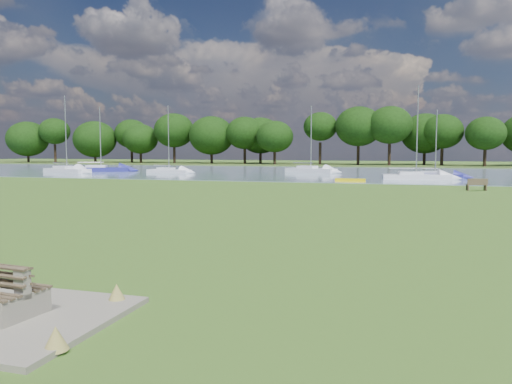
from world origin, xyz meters
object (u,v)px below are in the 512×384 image
(kayak, at_px, (350,180))
(sailboat_1, at_px, (415,175))
(sailboat_6, at_px, (67,169))
(sailboat_3, at_px, (169,170))
(riverbank_bench, at_px, (477,185))
(sailboat_5, at_px, (434,174))
(sailboat_0, at_px, (100,168))
(sailboat_2, at_px, (310,169))

(kayak, relative_size, sailboat_1, 0.30)
(sailboat_1, relative_size, sailboat_6, 0.95)
(kayak, relative_size, sailboat_3, 0.33)
(riverbank_bench, distance_m, sailboat_1, 12.29)
(sailboat_1, bearing_deg, sailboat_3, 161.66)
(sailboat_3, height_order, sailboat_5, sailboat_3)
(sailboat_6, bearing_deg, sailboat_1, 15.09)
(sailboat_0, bearing_deg, sailboat_2, -12.70)
(sailboat_6, bearing_deg, sailboat_0, 80.66)
(kayak, height_order, sailboat_2, sailboat_2)
(kayak, bearing_deg, sailboat_2, 113.03)
(kayak, bearing_deg, sailboat_6, 169.40)
(sailboat_5, bearing_deg, riverbank_bench, -74.30)
(sailboat_1, bearing_deg, sailboat_5, 51.90)
(sailboat_0, xyz_separation_m, sailboat_6, (-2.07, -4.00, 0.01))
(sailboat_3, distance_m, sailboat_5, 30.28)
(sailboat_1, distance_m, sailboat_6, 40.54)
(sailboat_0, relative_size, sailboat_6, 0.88)
(sailboat_0, relative_size, sailboat_5, 1.22)
(riverbank_bench, relative_size, sailboat_2, 0.18)
(kayak, bearing_deg, sailboat_3, 156.90)
(kayak, bearing_deg, sailboat_5, 47.97)
(sailboat_5, bearing_deg, sailboat_3, -175.55)
(sailboat_3, bearing_deg, sailboat_6, -157.11)
(sailboat_0, height_order, sailboat_1, sailboat_1)
(sailboat_2, relative_size, sailboat_6, 0.87)
(sailboat_1, height_order, sailboat_3, sailboat_1)
(riverbank_bench, distance_m, sailboat_0, 45.89)
(riverbank_bench, bearing_deg, sailboat_0, 144.65)
(riverbank_bench, xyz_separation_m, kayak, (-9.48, 6.82, -0.25))
(riverbank_bench, height_order, sailboat_3, sailboat_3)
(sailboat_1, bearing_deg, riverbank_bench, -79.50)
(sailboat_3, bearing_deg, sailboat_2, 28.10)
(sailboat_1, relative_size, sailboat_3, 1.09)
(kayak, height_order, sailboat_5, sailboat_5)
(kayak, xyz_separation_m, sailboat_3, (-22.75, 10.01, 0.27))
(sailboat_0, relative_size, sailboat_1, 0.93)
(sailboat_2, height_order, sailboat_5, sailboat_2)
(sailboat_6, bearing_deg, sailboat_3, 32.23)
(sailboat_0, bearing_deg, riverbank_bench, -45.76)
(riverbank_bench, bearing_deg, sailboat_1, 95.90)
(sailboat_6, bearing_deg, riverbank_bench, 0.85)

